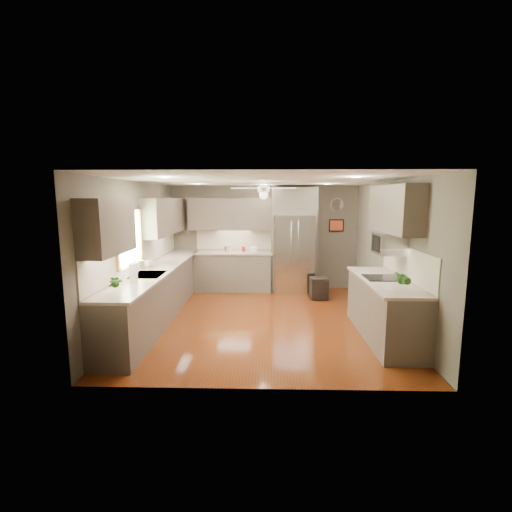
{
  "coord_description": "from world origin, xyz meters",
  "views": [
    {
      "loc": [
        0.04,
        -6.53,
        2.2
      ],
      "look_at": [
        -0.15,
        0.6,
        1.09
      ],
      "focal_mm": 26.0,
      "sensor_mm": 36.0,
      "label": 1
    }
  ],
  "objects_px": {
    "canister_c": "(230,248)",
    "refrigerator": "(294,242)",
    "potted_plant_left": "(114,282)",
    "canister_b": "(226,249)",
    "stool": "(319,288)",
    "potted_plant_right": "(401,279)",
    "microwave": "(389,243)",
    "soap_bottle": "(149,263)",
    "paper_towel": "(133,273)",
    "canister_d": "(243,249)",
    "bowl": "(254,250)"
  },
  "relations": [
    {
      "from": "soap_bottle",
      "to": "paper_towel",
      "type": "distance_m",
      "value": 1.19
    },
    {
      "from": "canister_b",
      "to": "bowl",
      "type": "distance_m",
      "value": 0.68
    },
    {
      "from": "canister_d",
      "to": "potted_plant_left",
      "type": "bearing_deg",
      "value": -109.94
    },
    {
      "from": "refrigerator",
      "to": "stool",
      "type": "distance_m",
      "value": 1.29
    },
    {
      "from": "canister_d",
      "to": "refrigerator",
      "type": "distance_m",
      "value": 1.2
    },
    {
      "from": "canister_c",
      "to": "refrigerator",
      "type": "height_order",
      "value": "refrigerator"
    },
    {
      "from": "canister_b",
      "to": "potted_plant_right",
      "type": "relative_size",
      "value": 0.37
    },
    {
      "from": "canister_c",
      "to": "stool",
      "type": "height_order",
      "value": "canister_c"
    },
    {
      "from": "potted_plant_right",
      "to": "refrigerator",
      "type": "relative_size",
      "value": 0.14
    },
    {
      "from": "canister_b",
      "to": "stool",
      "type": "relative_size",
      "value": 0.27
    },
    {
      "from": "soap_bottle",
      "to": "paper_towel",
      "type": "height_order",
      "value": "paper_towel"
    },
    {
      "from": "canister_b",
      "to": "microwave",
      "type": "height_order",
      "value": "microwave"
    },
    {
      "from": "soap_bottle",
      "to": "potted_plant_left",
      "type": "distance_m",
      "value": 1.9
    },
    {
      "from": "canister_d",
      "to": "refrigerator",
      "type": "relative_size",
      "value": 0.05
    },
    {
      "from": "canister_c",
      "to": "paper_towel",
      "type": "xyz_separation_m",
      "value": [
        -1.15,
        -3.3,
        0.05
      ]
    },
    {
      "from": "canister_b",
      "to": "bowl",
      "type": "relative_size",
      "value": 0.6
    },
    {
      "from": "canister_c",
      "to": "microwave",
      "type": "bearing_deg",
      "value": -44.07
    },
    {
      "from": "soap_bottle",
      "to": "potted_plant_right",
      "type": "bearing_deg",
      "value": -21.5
    },
    {
      "from": "soap_bottle",
      "to": "stool",
      "type": "bearing_deg",
      "value": 22.83
    },
    {
      "from": "canister_c",
      "to": "soap_bottle",
      "type": "xyz_separation_m",
      "value": [
        -1.28,
        -2.12,
        0.01
      ]
    },
    {
      "from": "potted_plant_left",
      "to": "canister_c",
      "type": "bearing_deg",
      "value": 74.02
    },
    {
      "from": "soap_bottle",
      "to": "microwave",
      "type": "distance_m",
      "value": 4.18
    },
    {
      "from": "potted_plant_right",
      "to": "refrigerator",
      "type": "height_order",
      "value": "refrigerator"
    },
    {
      "from": "refrigerator",
      "to": "canister_c",
      "type": "bearing_deg",
      "value": 178.82
    },
    {
      "from": "potted_plant_left",
      "to": "bowl",
      "type": "xyz_separation_m",
      "value": [
        1.71,
        4.07,
        -0.14
      ]
    },
    {
      "from": "potted_plant_right",
      "to": "microwave",
      "type": "height_order",
      "value": "microwave"
    },
    {
      "from": "potted_plant_left",
      "to": "paper_towel",
      "type": "height_order",
      "value": "potted_plant_left"
    },
    {
      "from": "potted_plant_left",
      "to": "stool",
      "type": "height_order",
      "value": "potted_plant_left"
    },
    {
      "from": "bowl",
      "to": "canister_b",
      "type": "bearing_deg",
      "value": -177.2
    },
    {
      "from": "refrigerator",
      "to": "stool",
      "type": "bearing_deg",
      "value": -53.68
    },
    {
      "from": "canister_b",
      "to": "soap_bottle",
      "type": "xyz_separation_m",
      "value": [
        -1.17,
        -2.13,
        0.03
      ]
    },
    {
      "from": "canister_c",
      "to": "refrigerator",
      "type": "xyz_separation_m",
      "value": [
        1.5,
        -0.03,
        0.16
      ]
    },
    {
      "from": "stool",
      "to": "paper_towel",
      "type": "bearing_deg",
      "value": -140.87
    },
    {
      "from": "potted_plant_left",
      "to": "refrigerator",
      "type": "height_order",
      "value": "refrigerator"
    },
    {
      "from": "canister_c",
      "to": "stool",
      "type": "relative_size",
      "value": 0.37
    },
    {
      "from": "canister_d",
      "to": "microwave",
      "type": "bearing_deg",
      "value": -47.7
    },
    {
      "from": "paper_towel",
      "to": "bowl",
      "type": "bearing_deg",
      "value": 62.98
    },
    {
      "from": "bowl",
      "to": "refrigerator",
      "type": "height_order",
      "value": "refrigerator"
    },
    {
      "from": "soap_bottle",
      "to": "paper_towel",
      "type": "relative_size",
      "value": 0.63
    },
    {
      "from": "bowl",
      "to": "stool",
      "type": "distance_m",
      "value": 1.8
    },
    {
      "from": "canister_c",
      "to": "soap_bottle",
      "type": "bearing_deg",
      "value": -121.21
    },
    {
      "from": "soap_bottle",
      "to": "canister_c",
      "type": "bearing_deg",
      "value": 58.79
    },
    {
      "from": "canister_b",
      "to": "soap_bottle",
      "type": "relative_size",
      "value": 0.63
    },
    {
      "from": "canister_d",
      "to": "microwave",
      "type": "xyz_separation_m",
      "value": [
        2.51,
        -2.76,
        0.48
      ]
    },
    {
      "from": "bowl",
      "to": "paper_towel",
      "type": "bearing_deg",
      "value": -117.02
    },
    {
      "from": "canister_c",
      "to": "refrigerator",
      "type": "bearing_deg",
      "value": -1.18
    },
    {
      "from": "microwave",
      "to": "potted_plant_left",
      "type": "bearing_deg",
      "value": -162.2
    },
    {
      "from": "potted_plant_right",
      "to": "microwave",
      "type": "relative_size",
      "value": 0.61
    },
    {
      "from": "refrigerator",
      "to": "paper_towel",
      "type": "distance_m",
      "value": 4.21
    },
    {
      "from": "bowl",
      "to": "microwave",
      "type": "xyz_separation_m",
      "value": [
        2.27,
        -2.79,
        0.51
      ]
    }
  ]
}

